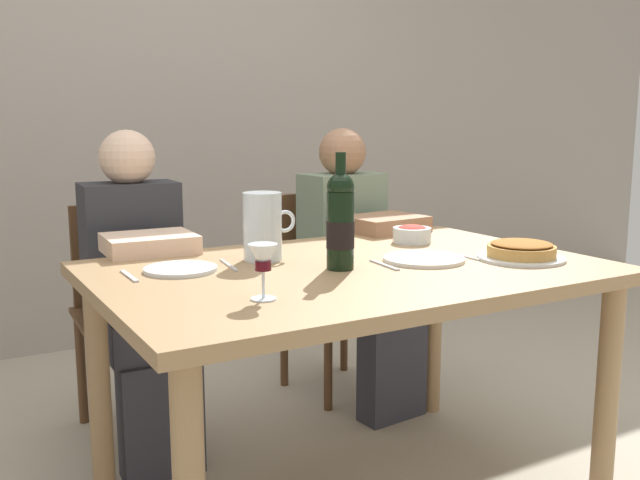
{
  "coord_description": "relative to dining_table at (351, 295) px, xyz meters",
  "views": [
    {
      "loc": [
        -1.12,
        -1.75,
        1.2
      ],
      "look_at": [
        -0.07,
        0.06,
        0.84
      ],
      "focal_mm": 39.52,
      "sensor_mm": 36.0,
      "label": 1
    }
  ],
  "objects": [
    {
      "name": "back_wall",
      "position": [
        0.0,
        2.03,
        0.73
      ],
      "size": [
        8.0,
        0.1,
        2.8
      ],
      "primitive_type": "cube",
      "color": "#A3998E",
      "rests_on": "ground"
    },
    {
      "name": "dining_table",
      "position": [
        0.0,
        0.0,
        0.0
      ],
      "size": [
        1.5,
        1.0,
        0.76
      ],
      "color": "#9E7A51",
      "rests_on": "ground"
    },
    {
      "name": "wine_bottle",
      "position": [
        -0.05,
        -0.02,
        0.24
      ],
      "size": [
        0.08,
        0.08,
        0.34
      ],
      "color": "black",
      "rests_on": "dining_table"
    },
    {
      "name": "water_pitcher",
      "position": [
        -0.19,
        0.21,
        0.19
      ],
      "size": [
        0.17,
        0.12,
        0.21
      ],
      "color": "silver",
      "rests_on": "dining_table"
    },
    {
      "name": "baked_tart",
      "position": [
        0.51,
        -0.19,
        0.12
      ],
      "size": [
        0.27,
        0.27,
        0.06
      ],
      "color": "silver",
      "rests_on": "dining_table"
    },
    {
      "name": "salad_bowl",
      "position": [
        0.41,
        0.23,
        0.13
      ],
      "size": [
        0.14,
        0.14,
        0.07
      ],
      "color": "silver",
      "rests_on": "dining_table"
    },
    {
      "name": "wine_glass_left_diner",
      "position": [
        -0.4,
        -0.23,
        0.19
      ],
      "size": [
        0.07,
        0.07,
        0.14
      ],
      "color": "silver",
      "rests_on": "dining_table"
    },
    {
      "name": "wine_glass_right_diner",
      "position": [
        -0.07,
        0.4,
        0.2
      ],
      "size": [
        0.07,
        0.07,
        0.15
      ],
      "color": "silver",
      "rests_on": "dining_table"
    },
    {
      "name": "dinner_plate_left_setting",
      "position": [
        0.24,
        -0.05,
        0.1
      ],
      "size": [
        0.25,
        0.25,
        0.01
      ],
      "primitive_type": "cylinder",
      "color": "white",
      "rests_on": "dining_table"
    },
    {
      "name": "dinner_plate_right_setting",
      "position": [
        -0.47,
        0.18,
        0.1
      ],
      "size": [
        0.21,
        0.21,
        0.01
      ],
      "primitive_type": "cylinder",
      "color": "silver",
      "rests_on": "dining_table"
    },
    {
      "name": "fork_left_setting",
      "position": [
        0.09,
        -0.05,
        0.09
      ],
      "size": [
        0.03,
        0.16,
        0.0
      ],
      "primitive_type": "cube",
      "rotation": [
        0.0,
        0.0,
        1.49
      ],
      "color": "silver",
      "rests_on": "dining_table"
    },
    {
      "name": "knife_left_setting",
      "position": [
        0.39,
        -0.05,
        0.09
      ],
      "size": [
        0.01,
        0.18,
        0.0
      ],
      "primitive_type": "cube",
      "rotation": [
        0.0,
        0.0,
        1.58
      ],
      "color": "silver",
      "rests_on": "dining_table"
    },
    {
      "name": "knife_right_setting",
      "position": [
        -0.32,
        0.18,
        0.09
      ],
      "size": [
        0.03,
        0.18,
        0.0
      ],
      "primitive_type": "cube",
      "rotation": [
        0.0,
        0.0,
        1.43
      ],
      "color": "silver",
      "rests_on": "dining_table"
    },
    {
      "name": "spoon_right_setting",
      "position": [
        -0.62,
        0.18,
        0.09
      ],
      "size": [
        0.02,
        0.16,
        0.0
      ],
      "primitive_type": "cube",
      "rotation": [
        0.0,
        0.0,
        1.56
      ],
      "color": "silver",
      "rests_on": "dining_table"
    },
    {
      "name": "chair_left",
      "position": [
        -0.45,
        0.92,
        -0.17
      ],
      "size": [
        0.42,
        0.42,
        0.87
      ],
      "rotation": [
        0.0,
        0.0,
        3.1
      ],
      "color": "brown",
      "rests_on": "ground"
    },
    {
      "name": "diner_left",
      "position": [
        -0.46,
        0.68,
        -0.05
      ],
      "size": [
        0.35,
        0.51,
        1.16
      ],
      "rotation": [
        0.0,
        0.0,
        3.1
      ],
      "color": "#2D2D33",
      "rests_on": "ground"
    },
    {
      "name": "chair_right",
      "position": [
        0.44,
        0.9,
        -0.17
      ],
      "size": [
        0.44,
        0.44,
        0.87
      ],
      "rotation": [
        0.0,
        0.0,
        3.23
      ],
      "color": "brown",
      "rests_on": "ground"
    },
    {
      "name": "diner_right",
      "position": [
        0.46,
        0.66,
        -0.05
      ],
      "size": [
        0.37,
        0.53,
        1.16
      ],
      "rotation": [
        0.0,
        0.0,
        3.23
      ],
      "color": "gray",
      "rests_on": "ground"
    }
  ]
}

